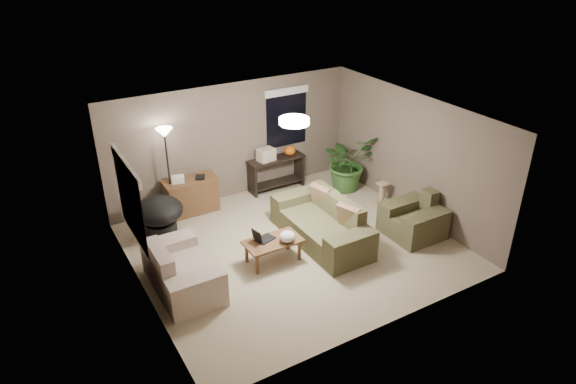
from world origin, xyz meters
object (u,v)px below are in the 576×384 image
main_sofa (323,226)px  houseplant (347,168)px  coffee_table (273,244)px  console_table (276,171)px  armchair (413,220)px  cat_scratching_post (382,195)px  papasan_chair (159,214)px  desk (192,196)px  loveseat (181,273)px  floor_lamp (165,144)px

main_sofa → houseplant: 2.30m
coffee_table → console_table: console_table is taller
armchair → houseplant: size_ratio=0.78×
console_table → cat_scratching_post: 2.39m
papasan_chair → console_table: bearing=12.6°
coffee_table → desk: desk is taller
loveseat → console_table: (3.11, 2.40, 0.14)m
coffee_table → desk: size_ratio=0.91×
armchair → cat_scratching_post: 1.28m
desk → cat_scratching_post: (3.59, -1.72, -0.16)m
houseplant → papasan_chair: bearing=178.2°
main_sofa → houseplant: size_ratio=1.72×
cat_scratching_post → armchair: bearing=-102.0°
papasan_chair → coffee_table: bearing=-51.9°
papasan_chair → desk: bearing=34.3°
floor_lamp → loveseat: bearing=-105.9°
loveseat → floor_lamp: 2.76m
console_table → main_sofa: bearing=-97.5°
main_sofa → console_table: (0.31, 2.33, 0.14)m
armchair → cat_scratching_post: size_ratio=2.00×
armchair → houseplant: houseplant is taller
console_table → floor_lamp: floor_lamp is taller
loveseat → coffee_table: loveseat is taller
console_table → papasan_chair: bearing=-167.4°
floor_lamp → desk: bearing=-2.1°
armchair → console_table: 3.30m
main_sofa → coffee_table: size_ratio=2.20×
houseplant → cat_scratching_post: bearing=-80.0°
houseplant → coffee_table: bearing=-149.2°
coffee_table → main_sofa: bearing=7.1°
desk → main_sofa: bearing=-52.7°
loveseat → houseplant: (4.49, 1.62, 0.20)m
loveseat → floor_lamp: size_ratio=0.84×
main_sofa → desk: main_sofa is taller
coffee_table → cat_scratching_post: cat_scratching_post is taller
main_sofa → console_table: main_sofa is taller
main_sofa → floor_lamp: (-2.13, 2.28, 1.30)m
armchair → main_sofa: bearing=156.3°
console_table → papasan_chair: papasan_chair is taller
papasan_chair → loveseat: bearing=-97.4°
papasan_chair → floor_lamp: bearing=53.5°
console_table → desk: bearing=-178.1°
console_table → papasan_chair: 2.95m
loveseat → houseplant: bearing=19.8°
coffee_table → console_table: 2.87m
coffee_table → papasan_chair: bearing=128.1°
main_sofa → loveseat: (-2.80, -0.07, 0.00)m
main_sofa → loveseat: same height
cat_scratching_post → houseplant: bearing=100.0°
loveseat → cat_scratching_post: 4.71m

